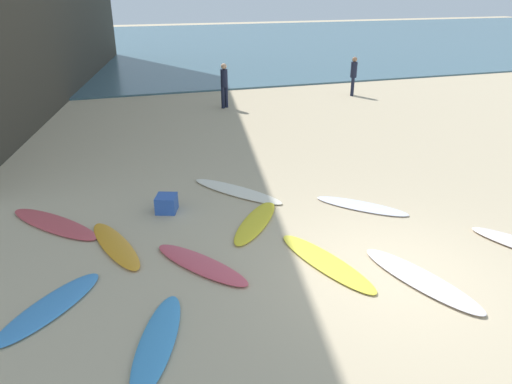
% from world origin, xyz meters
% --- Properties ---
extents(ground_plane, '(120.00, 120.00, 0.00)m').
position_xyz_m(ground_plane, '(0.00, 0.00, 0.00)').
color(ground_plane, '#C6B28E').
extents(ocean_water, '(120.00, 40.00, 0.08)m').
position_xyz_m(ocean_water, '(0.00, 35.86, 0.04)').
color(ocean_water, '#426675').
rests_on(ocean_water, ground_plane).
extents(surfboard_0, '(1.61, 2.04, 0.09)m').
position_xyz_m(surfboard_0, '(-3.08, 1.24, 0.04)').
color(surfboard_0, '#D94F5D').
rests_on(surfboard_0, ground_plane).
extents(surfboard_1, '(1.18, 2.09, 0.09)m').
position_xyz_m(surfboard_1, '(-4.05, -0.50, 0.04)').
color(surfboard_1, '#4296D8').
rests_on(surfboard_1, ground_plane).
extents(surfboard_2, '(1.21, 2.41, 0.07)m').
position_xyz_m(surfboard_2, '(-0.95, 0.64, 0.04)').
color(surfboard_2, yellow).
rests_on(surfboard_2, ground_plane).
extents(surfboard_3, '(1.84, 1.83, 0.06)m').
position_xyz_m(surfboard_3, '(0.83, 2.51, 0.03)').
color(surfboard_3, silver).
rests_on(surfboard_3, ground_plane).
extents(surfboard_4, '(1.08, 2.18, 0.08)m').
position_xyz_m(surfboard_4, '(-4.48, 2.40, 0.04)').
color(surfboard_4, orange).
rests_on(surfboard_4, ground_plane).
extents(surfboard_5, '(1.97, 2.37, 0.07)m').
position_xyz_m(surfboard_5, '(-1.59, 4.16, 0.03)').
color(surfboard_5, '#F3E8CE').
rests_on(surfboard_5, ground_plane).
extents(surfboard_6, '(1.23, 2.40, 0.09)m').
position_xyz_m(surfboard_6, '(0.32, -0.34, 0.04)').
color(surfboard_6, white).
rests_on(surfboard_6, ground_plane).
extents(surfboard_8, '(2.08, 2.30, 0.07)m').
position_xyz_m(surfboard_8, '(-5.64, 3.70, 0.03)').
color(surfboard_8, '#D14E55').
rests_on(surfboard_8, ground_plane).
extents(surfboard_9, '(1.79, 1.86, 0.07)m').
position_xyz_m(surfboard_9, '(-5.51, 0.78, 0.03)').
color(surfboard_9, '#4693DC').
rests_on(surfboard_9, ground_plane).
extents(surfboard_10, '(1.68, 2.00, 0.07)m').
position_xyz_m(surfboard_10, '(-1.66, 2.49, 0.04)').
color(surfboard_10, yellow).
rests_on(surfboard_10, ground_plane).
extents(beachgoer_near, '(0.39, 0.39, 1.69)m').
position_xyz_m(beachgoer_near, '(6.32, 13.05, 0.94)').
color(beachgoer_near, '#191E33').
rests_on(beachgoer_near, ground_plane).
extents(beachgoer_mid, '(0.39, 0.39, 1.76)m').
position_xyz_m(beachgoer_mid, '(0.28, 12.56, 0.98)').
color(beachgoer_mid, '#191E33').
rests_on(beachgoer_mid, ground_plane).
extents(beach_cooler, '(0.56, 0.58, 0.37)m').
position_xyz_m(beach_cooler, '(-3.33, 3.65, 0.18)').
color(beach_cooler, '#2D56B2').
rests_on(beach_cooler, ground_plane).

